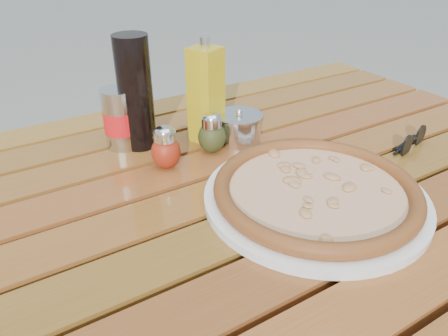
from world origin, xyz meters
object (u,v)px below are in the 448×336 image
pepper_shaker (166,148)px  olive_oil_cruet (206,95)px  plate (315,198)px  parmesan_tin (239,128)px  table (230,224)px  soda_can (121,119)px  oregano_shaker (212,133)px  dark_bottle (135,93)px  pizza (316,189)px  sunglasses (412,141)px

pepper_shaker → olive_oil_cruet: 0.15m
plate → parmesan_tin: bearing=86.2°
pepper_shaker → olive_oil_cruet: (0.12, 0.06, 0.06)m
table → soda_can: size_ratio=11.67×
oregano_shaker → olive_oil_cruet: (0.02, 0.05, 0.06)m
plate → oregano_shaker: size_ratio=4.39×
dark_bottle → olive_oil_cruet: (0.13, -0.05, -0.01)m
pizza → oregano_shaker: 0.25m
olive_oil_cruet → dark_bottle: bearing=159.7°
plate → olive_oil_cruet: size_ratio=1.71×
dark_bottle → olive_oil_cruet: 0.14m
oregano_shaker → olive_oil_cruet: bearing=70.8°
oregano_shaker → sunglasses: size_ratio=0.75×
table → pizza: bearing=-47.8°
oregano_shaker → dark_bottle: size_ratio=0.37×
dark_bottle → table: bearing=-74.3°
soda_can → parmesan_tin: (0.21, -0.10, -0.03)m
pizza → oregano_shaker: (-0.05, 0.24, 0.02)m
pizza → olive_oil_cruet: bearing=96.7°
soda_can → parmesan_tin: size_ratio=1.09×
pizza → dark_bottle: 0.39m
pepper_shaker → parmesan_tin: bearing=5.9°
pepper_shaker → oregano_shaker: 0.10m
soda_can → pepper_shaker: bearing=-72.6°
pizza → sunglasses: size_ratio=4.13×
soda_can → parmesan_tin: 0.24m
pizza → sunglasses: (0.29, 0.04, -0.01)m
plate → sunglasses: 0.29m
pepper_shaker → parmesan_tin: 0.17m
pepper_shaker → dark_bottle: (-0.01, 0.11, 0.07)m
dark_bottle → pizza: bearing=-64.5°
pepper_shaker → oregano_shaker: bearing=5.0°
plate → sunglasses: (0.29, 0.04, 0.01)m
oregano_shaker → plate: bearing=-77.7°
plate → soda_can: size_ratio=3.00×
dark_bottle → oregano_shaker: bearing=-42.3°
olive_oil_cruet → parmesan_tin: olive_oil_cruet is taller
soda_can → sunglasses: soda_can is taller
plate → pizza: size_ratio=0.80×
plate → soda_can: soda_can is taller
pepper_shaker → parmesan_tin: size_ratio=0.75×
dark_bottle → soda_can: (-0.03, 0.01, -0.05)m
table → plate: bearing=-47.8°
dark_bottle → soda_can: dark_bottle is taller
parmesan_tin → table: bearing=-128.0°
table → dark_bottle: (-0.07, 0.23, 0.19)m
table → pizza: pizza is taller
oregano_shaker → dark_bottle: bearing=137.7°
plate → olive_oil_cruet: (-0.03, 0.29, 0.09)m
table → plate: size_ratio=3.89×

